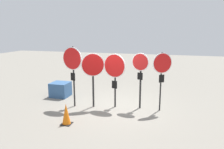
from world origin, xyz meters
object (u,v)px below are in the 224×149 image
stop_sign_0 (72,63)px  stop_sign_4 (162,68)px  stop_sign_3 (140,70)px  traffic_cone_0 (66,114)px  stop_sign_1 (93,69)px  stop_sign_2 (115,70)px  storage_crate (60,89)px

stop_sign_0 → stop_sign_4: 3.47m
stop_sign_3 → traffic_cone_0: size_ratio=3.12×
stop_sign_1 → stop_sign_2: 0.85m
stop_sign_1 → traffic_cone_0: bearing=-121.3°
stop_sign_3 → storage_crate: (-3.83, 0.59, -1.25)m
stop_sign_0 → storage_crate: bearing=150.0°
traffic_cone_0 → storage_crate: size_ratio=0.86×
stop_sign_2 → stop_sign_3: stop_sign_3 is taller
stop_sign_0 → stop_sign_1: stop_sign_0 is taller
stop_sign_4 → traffic_cone_0: 3.84m
stop_sign_0 → stop_sign_3: bearing=23.4°
stop_sign_3 → storage_crate: size_ratio=2.70×
stop_sign_0 → traffic_cone_0: size_ratio=3.44×
storage_crate → stop_sign_1: bearing=-25.3°
stop_sign_0 → stop_sign_4: stop_sign_0 is taller
stop_sign_0 → stop_sign_3: size_ratio=1.10×
stop_sign_1 → stop_sign_3: stop_sign_3 is taller
traffic_cone_0 → stop_sign_3: bearing=45.4°
stop_sign_1 → stop_sign_2: (0.83, 0.21, -0.01)m
stop_sign_1 → stop_sign_4: bearing=-15.4°
storage_crate → stop_sign_0: bearing=-42.3°
stop_sign_0 → stop_sign_3: stop_sign_0 is taller
stop_sign_0 → stop_sign_2: 1.68m
stop_sign_0 → stop_sign_1: bearing=23.0°
traffic_cone_0 → storage_crate: bearing=122.1°
stop_sign_1 → traffic_cone_0: (-0.30, -1.79, -1.21)m
storage_crate → traffic_cone_0: bearing=-57.9°
stop_sign_3 → stop_sign_4: (0.82, -0.06, 0.12)m
stop_sign_1 → stop_sign_4: (2.64, 0.30, 0.13)m
stop_sign_4 → traffic_cone_0: (-2.93, -2.09, -1.35)m
traffic_cone_0 → stop_sign_0: bearing=107.1°
stop_sign_1 → stop_sign_3: 1.86m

